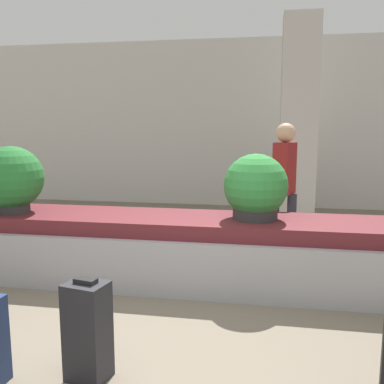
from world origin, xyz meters
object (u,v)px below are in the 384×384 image
(pillar, at_px, (298,124))
(potted_plant_0, at_px, (12,179))
(suitcase_2, at_px, (88,331))
(traveler_0, at_px, (284,179))
(potted_plant_1, at_px, (256,188))

(pillar, relative_size, potted_plant_0, 4.63)
(suitcase_2, relative_size, traveler_0, 0.41)
(pillar, bearing_deg, traveler_0, -98.36)
(pillar, distance_m, potted_plant_0, 4.20)
(suitcase_2, bearing_deg, traveler_0, 77.45)
(pillar, xyz_separation_m, traveler_0, (-0.25, -1.72, -0.65))
(traveler_0, bearing_deg, pillar, 14.53)
(potted_plant_0, bearing_deg, potted_plant_1, 2.62)
(suitcase_2, height_order, potted_plant_0, potted_plant_0)
(suitcase_2, xyz_separation_m, potted_plant_1, (0.96, 1.79, 0.65))
(suitcase_2, height_order, traveler_0, traveler_0)
(potted_plant_0, distance_m, traveler_0, 3.02)
(traveler_0, bearing_deg, suitcase_2, 178.38)
(potted_plant_0, height_order, traveler_0, traveler_0)
(pillar, height_order, suitcase_2, pillar)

